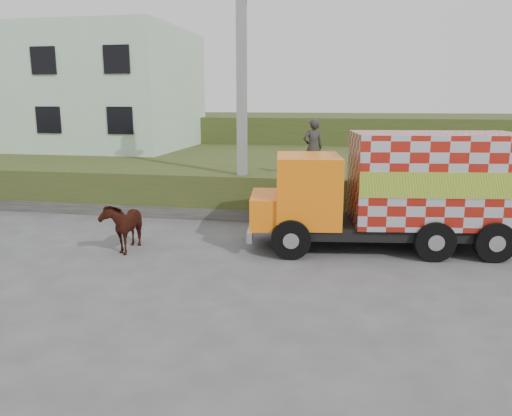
% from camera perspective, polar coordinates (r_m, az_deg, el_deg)
% --- Properties ---
extents(ground, '(120.00, 120.00, 0.00)m').
position_cam_1_polar(ground, '(12.73, -1.66, -6.04)').
color(ground, '#474749').
rests_on(ground, ground).
extents(embankment, '(40.00, 12.00, 1.50)m').
position_cam_1_polar(embankment, '(22.19, 4.01, 3.83)').
color(embankment, '#294A18').
rests_on(embankment, ground).
extents(embankment_far, '(40.00, 12.00, 3.00)m').
position_cam_1_polar(embankment_far, '(33.98, 6.57, 7.99)').
color(embankment_far, '#294A18').
rests_on(embankment_far, ground).
extents(retaining_strip, '(16.00, 0.50, 0.40)m').
position_cam_1_polar(retaining_strip, '(17.08, -5.12, -0.62)').
color(retaining_strip, '#595651').
rests_on(retaining_strip, ground).
extents(building, '(10.00, 8.00, 6.00)m').
position_cam_1_polar(building, '(28.31, -18.30, 12.70)').
color(building, '#B9D7B8').
rests_on(building, embankment).
extents(utility_pole, '(1.20, 0.30, 8.00)m').
position_cam_1_polar(utility_pole, '(16.79, -1.63, 12.54)').
color(utility_pole, gray).
rests_on(utility_pole, ground).
extents(cargo_truck, '(7.31, 3.31, 3.15)m').
position_cam_1_polar(cargo_truck, '(13.93, 15.80, 1.99)').
color(cargo_truck, black).
rests_on(cargo_truck, ground).
extents(cow, '(0.85, 1.67, 1.37)m').
position_cam_1_polar(cow, '(13.96, -14.87, -1.88)').
color(cow, black).
rests_on(cow, ground).
extents(pedestrian, '(0.82, 0.69, 1.89)m').
position_cam_1_polar(pedestrian, '(16.71, 6.52, 6.87)').
color(pedestrian, '#2C2A27').
rests_on(pedestrian, embankment).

